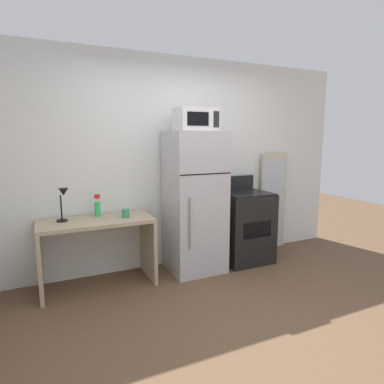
{
  "coord_description": "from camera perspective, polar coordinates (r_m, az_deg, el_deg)",
  "views": [
    {
      "loc": [
        -1.55,
        -2.19,
        1.62
      ],
      "look_at": [
        -0.01,
        1.1,
        1.02
      ],
      "focal_mm": 30.79,
      "sensor_mm": 36.0,
      "label": 1
    }
  ],
  "objects": [
    {
      "name": "ground_plane",
      "position": [
        3.13,
        9.43,
        -21.84
      ],
      "size": [
        12.0,
        12.0,
        0.0
      ],
      "primitive_type": "plane",
      "color": "brown"
    },
    {
      "name": "desk",
      "position": [
        3.75,
        -16.13,
        -7.91
      ],
      "size": [
        1.19,
        0.54,
        0.75
      ],
      "color": "tan",
      "rests_on": "ground"
    },
    {
      "name": "spray_bottle",
      "position": [
        3.81,
        -16.07,
        -2.61
      ],
      "size": [
        0.06,
        0.06,
        0.25
      ],
      "color": "green",
      "rests_on": "desk"
    },
    {
      "name": "refrigerator",
      "position": [
        3.97,
        0.45,
        -1.79
      ],
      "size": [
        0.64,
        0.62,
        1.69
      ],
      "color": "#B7B7BC",
      "rests_on": "ground"
    },
    {
      "name": "coffee_mug",
      "position": [
        3.7,
        -11.43,
        -3.61
      ],
      "size": [
        0.08,
        0.08,
        0.09
      ],
      "primitive_type": "cylinder",
      "color": "#338C66",
      "rests_on": "desk"
    },
    {
      "name": "desk_lamp",
      "position": [
        3.66,
        -21.45,
        -1.13
      ],
      "size": [
        0.14,
        0.12,
        0.35
      ],
      "color": "black",
      "rests_on": "desk"
    },
    {
      "name": "wall_back_white",
      "position": [
        4.2,
        -3.33,
        5.04
      ],
      "size": [
        5.0,
        0.1,
        2.6
      ],
      "primitive_type": "cube",
      "color": "silver",
      "rests_on": "ground"
    },
    {
      "name": "oven_range",
      "position": [
        4.41,
        8.93,
        -5.84
      ],
      "size": [
        0.64,
        0.61,
        1.1
      ],
      "color": "black",
      "rests_on": "ground"
    },
    {
      "name": "microwave",
      "position": [
        3.89,
        0.61,
        12.43
      ],
      "size": [
        0.46,
        0.35,
        0.26
      ],
      "color": "silver",
      "rests_on": "refrigerator"
    },
    {
      "name": "leaning_mirror",
      "position": [
        4.95,
        13.82,
        -1.56
      ],
      "size": [
        0.44,
        0.03,
        1.4
      ],
      "color": "#C6B793",
      "rests_on": "ground"
    }
  ]
}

